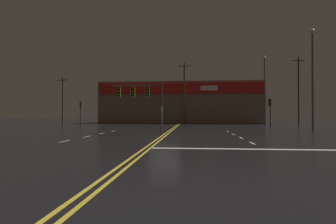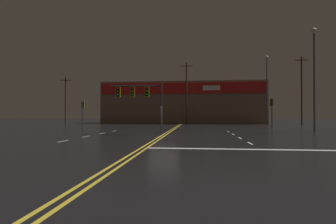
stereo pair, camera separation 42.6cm
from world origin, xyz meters
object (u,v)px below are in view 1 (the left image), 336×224
Objects in this scene: traffic_signal_median at (139,94)px; streetlight_near_left at (313,67)px; streetlight_far_right at (264,82)px; traffic_signal_corner_northeast at (270,106)px; traffic_signal_corner_northwest at (81,108)px.

streetlight_near_left reaches higher than traffic_signal_median.
streetlight_far_right is at bearing 52.67° from traffic_signal_median.
streetlight_near_left is (2.48, -6.38, 3.93)m from traffic_signal_corner_northeast.
traffic_signal_corner_northwest is at bearing -160.58° from streetlight_far_right.
streetlight_far_right reaches higher than streetlight_near_left.
streetlight_near_left is 16.53m from streetlight_far_right.
streetlight_far_right is (2.07, 10.14, 4.38)m from traffic_signal_corner_northeast.
traffic_signal_corner_northeast is 25.53m from traffic_signal_corner_northwest.
traffic_signal_corner_northeast is at bearing -101.55° from streetlight_far_right.
traffic_signal_median is 18.43m from streetlight_near_left.
traffic_signal_corner_northeast is at bearing -0.93° from traffic_signal_corner_northwest.
streetlight_far_right is (27.60, 9.73, 4.52)m from traffic_signal_corner_northwest.
streetlight_near_left is at bearing -68.76° from traffic_signal_corner_northeast.
streetlight_near_left is at bearing -13.64° from traffic_signal_corner_northwest.
streetlight_far_right reaches higher than traffic_signal_corner_northeast.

